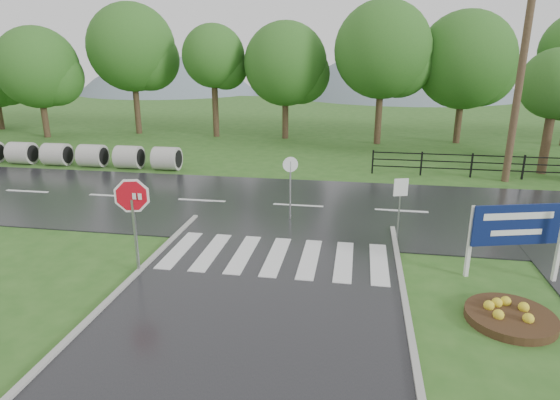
# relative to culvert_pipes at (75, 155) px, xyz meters

# --- Properties ---
(ground) EXTENTS (120.00, 120.00, 0.00)m
(ground) POSITION_rel_culvert_pipes_xyz_m (12.82, -15.00, -0.60)
(ground) COLOR #2F5D1F
(ground) RESTS_ON ground
(main_road) EXTENTS (90.00, 8.00, 0.04)m
(main_road) POSITION_rel_culvert_pipes_xyz_m (12.82, -5.00, -0.60)
(main_road) COLOR black
(main_road) RESTS_ON ground
(crosswalk) EXTENTS (6.50, 2.80, 0.02)m
(crosswalk) POSITION_rel_culvert_pipes_xyz_m (12.82, -10.00, -0.54)
(crosswalk) COLOR silver
(crosswalk) RESTS_ON ground
(fence_west) EXTENTS (9.58, 0.08, 1.20)m
(fence_west) POSITION_rel_culvert_pipes_xyz_m (20.57, 1.00, 0.12)
(fence_west) COLOR black
(fence_west) RESTS_ON ground
(hills) EXTENTS (102.00, 48.00, 48.00)m
(hills) POSITION_rel_culvert_pipes_xyz_m (16.31, 50.00, -16.14)
(hills) COLOR slate
(hills) RESTS_ON ground
(treeline) EXTENTS (83.20, 5.20, 10.00)m
(treeline) POSITION_rel_culvert_pipes_xyz_m (13.82, 9.00, -0.60)
(treeline) COLOR #265C1C
(treeline) RESTS_ON ground
(culvert_pipes) EXTENTS (11.80, 1.20, 1.20)m
(culvert_pipes) POSITION_rel_culvert_pipes_xyz_m (0.00, 0.00, 0.00)
(culvert_pipes) COLOR #9E9B93
(culvert_pipes) RESTS_ON ground
(stop_sign) EXTENTS (1.23, 0.34, 2.86)m
(stop_sign) POSITION_rel_culvert_pipes_xyz_m (9.23, -11.57, 1.38)
(stop_sign) COLOR #939399
(stop_sign) RESTS_ON ground
(estate_billboard) EXTENTS (2.34, 0.70, 2.11)m
(estate_billboard) POSITION_rel_culvert_pipes_xyz_m (19.25, -10.28, 0.85)
(estate_billboard) COLOR silver
(estate_billboard) RESTS_ON ground
(flower_bed) EXTENTS (1.97, 1.97, 0.39)m
(flower_bed) POSITION_rel_culvert_pipes_xyz_m (18.66, -12.50, -0.45)
(flower_bed) COLOR #332111
(flower_bed) RESTS_ON ground
(reg_sign_small) EXTENTS (0.45, 0.15, 2.09)m
(reg_sign_small) POSITION_rel_culvert_pipes_xyz_m (16.45, -8.01, 0.89)
(reg_sign_small) COLOR #939399
(reg_sign_small) RESTS_ON ground
(reg_sign_round) EXTENTS (0.53, 0.19, 2.35)m
(reg_sign_round) POSITION_rel_culvert_pipes_xyz_m (12.74, -6.60, 0.87)
(reg_sign_round) COLOR #939399
(reg_sign_round) RESTS_ON ground
(utility_pole_east) EXTENTS (1.77, 0.38, 9.97)m
(utility_pole_east) POSITION_rel_culvert_pipes_xyz_m (22.05, 0.50, 4.47)
(utility_pole_east) COLOR #473523
(utility_pole_east) RESTS_ON ground
(entrance_tree_left) EXTENTS (3.36, 3.36, 6.12)m
(entrance_tree_left) POSITION_rel_culvert_pipes_xyz_m (24.32, 2.50, 3.78)
(entrance_tree_left) COLOR #3D2B1C
(entrance_tree_left) RESTS_ON ground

